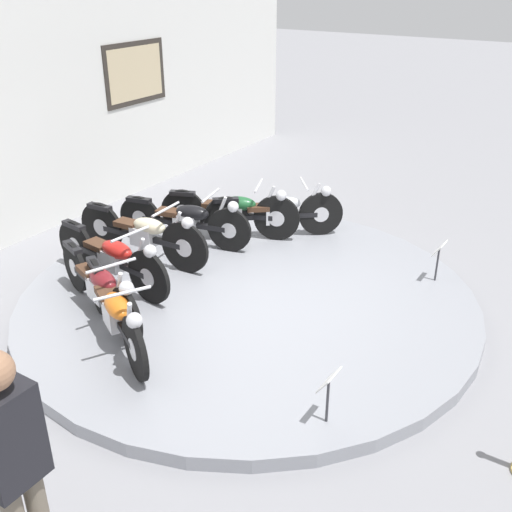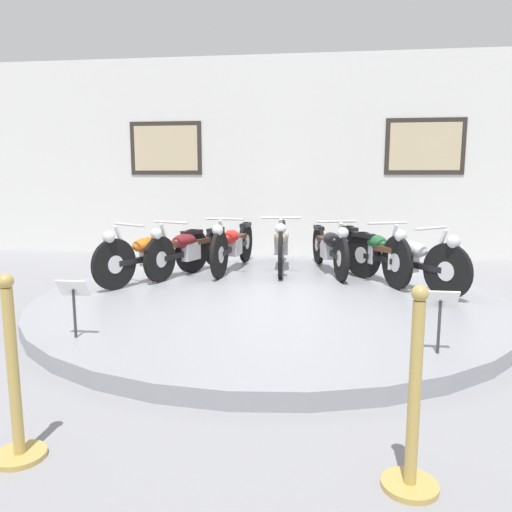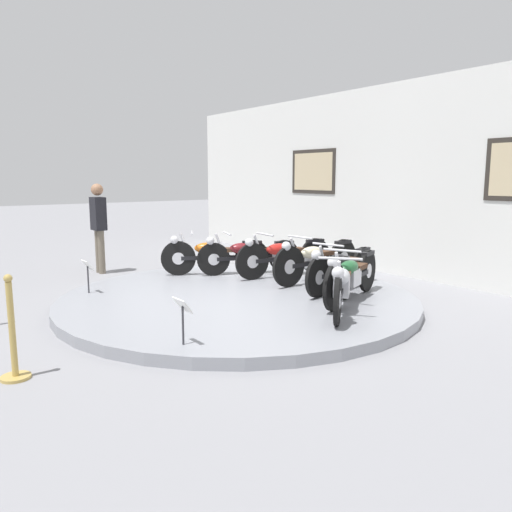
{
  "view_description": "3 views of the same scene",
  "coord_description": "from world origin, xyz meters",
  "px_view_note": "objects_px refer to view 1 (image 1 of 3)",
  "views": [
    {
      "loc": [
        -5.17,
        -3.39,
        3.64
      ],
      "look_at": [
        0.11,
        -0.04,
        0.6
      ],
      "focal_mm": 42.0,
      "sensor_mm": 36.0,
      "label": 1
    },
    {
      "loc": [
        0.57,
        -5.67,
        1.53
      ],
      "look_at": [
        -0.2,
        0.29,
        0.55
      ],
      "focal_mm": 35.0,
      "sensor_mm": 36.0,
      "label": 2
    },
    {
      "loc": [
        6.06,
        -4.24,
        1.92
      ],
      "look_at": [
        0.13,
        0.23,
        0.74
      ],
      "focal_mm": 35.0,
      "sensor_mm": 36.0,
      "label": 3
    }
  ],
  "objects_px": {
    "motorcycle_orange": "(115,311)",
    "motorcycle_maroon": "(100,285)",
    "info_placard_front_centre": "(439,253)",
    "motorcycle_red": "(112,256)",
    "motorcycle_cream": "(144,233)",
    "motorcycle_green": "(232,211)",
    "motorcycle_black": "(186,219)",
    "motorcycle_silver": "(277,212)",
    "visitor_standing": "(14,461)",
    "info_placard_front_left": "(328,386)"
  },
  "relations": [
    {
      "from": "motorcycle_orange",
      "to": "motorcycle_maroon",
      "type": "xyz_separation_m",
      "value": [
        0.32,
        0.54,
        -0.01
      ]
    },
    {
      "from": "motorcycle_maroon",
      "to": "info_placard_front_centre",
      "type": "relative_size",
      "value": 3.61
    },
    {
      "from": "motorcycle_red",
      "to": "info_placard_front_centre",
      "type": "distance_m",
      "value": 3.91
    },
    {
      "from": "motorcycle_cream",
      "to": "motorcycle_green",
      "type": "height_order",
      "value": "motorcycle_cream"
    },
    {
      "from": "motorcycle_red",
      "to": "motorcycle_black",
      "type": "distance_m",
      "value": 1.4
    },
    {
      "from": "motorcycle_red",
      "to": "motorcycle_silver",
      "type": "height_order",
      "value": "motorcycle_red"
    },
    {
      "from": "motorcycle_orange",
      "to": "visitor_standing",
      "type": "relative_size",
      "value": 0.98
    },
    {
      "from": "info_placard_front_left",
      "to": "motorcycle_cream",
      "type": "bearing_deg",
      "value": 65.96
    },
    {
      "from": "motorcycle_cream",
      "to": "motorcycle_green",
      "type": "relative_size",
      "value": 1.08
    },
    {
      "from": "motorcycle_cream",
      "to": "motorcycle_silver",
      "type": "height_order",
      "value": "motorcycle_cream"
    },
    {
      "from": "motorcycle_orange",
      "to": "info_placard_front_centre",
      "type": "bearing_deg",
      "value": -36.92
    },
    {
      "from": "motorcycle_maroon",
      "to": "motorcycle_black",
      "type": "distance_m",
      "value": 2.01
    },
    {
      "from": "visitor_standing",
      "to": "info_placard_front_centre",
      "type": "bearing_deg",
      "value": -10.72
    },
    {
      "from": "motorcycle_silver",
      "to": "visitor_standing",
      "type": "distance_m",
      "value": 5.5
    },
    {
      "from": "motorcycle_maroon",
      "to": "motorcycle_green",
      "type": "xyz_separation_m",
      "value": [
        2.54,
        0.0,
        0.02
      ]
    },
    {
      "from": "motorcycle_maroon",
      "to": "visitor_standing",
      "type": "distance_m",
      "value": 3.12
    },
    {
      "from": "motorcycle_orange",
      "to": "motorcycle_green",
      "type": "distance_m",
      "value": 2.91
    },
    {
      "from": "motorcycle_red",
      "to": "info_placard_front_centre",
      "type": "bearing_deg",
      "value": -55.78
    },
    {
      "from": "motorcycle_orange",
      "to": "motorcycle_maroon",
      "type": "height_order",
      "value": "motorcycle_orange"
    },
    {
      "from": "motorcycle_orange",
      "to": "visitor_standing",
      "type": "distance_m",
      "value": 2.56
    },
    {
      "from": "motorcycle_black",
      "to": "motorcycle_green",
      "type": "height_order",
      "value": "motorcycle_green"
    },
    {
      "from": "motorcycle_silver",
      "to": "visitor_standing",
      "type": "relative_size",
      "value": 0.88
    },
    {
      "from": "motorcycle_green",
      "to": "visitor_standing",
      "type": "relative_size",
      "value": 1.05
    },
    {
      "from": "motorcycle_cream",
      "to": "motorcycle_silver",
      "type": "bearing_deg",
      "value": -33.33
    },
    {
      "from": "motorcycle_black",
      "to": "info_placard_front_left",
      "type": "height_order",
      "value": "motorcycle_black"
    },
    {
      "from": "motorcycle_orange",
      "to": "motorcycle_green",
      "type": "bearing_deg",
      "value": 10.75
    },
    {
      "from": "info_placard_front_left",
      "to": "motorcycle_green",
      "type": "bearing_deg",
      "value": 45.95
    },
    {
      "from": "info_placard_front_left",
      "to": "visitor_standing",
      "type": "height_order",
      "value": "visitor_standing"
    },
    {
      "from": "motorcycle_orange",
      "to": "motorcycle_red",
      "type": "xyz_separation_m",
      "value": [
        0.89,
        0.91,
        0.01
      ]
    },
    {
      "from": "motorcycle_maroon",
      "to": "motorcycle_black",
      "type": "height_order",
      "value": "motorcycle_black"
    },
    {
      "from": "info_placard_front_left",
      "to": "motorcycle_maroon",
      "type": "bearing_deg",
      "value": 85.35
    },
    {
      "from": "motorcycle_black",
      "to": "visitor_standing",
      "type": "bearing_deg",
      "value": -153.04
    },
    {
      "from": "motorcycle_maroon",
      "to": "motorcycle_green",
      "type": "relative_size",
      "value": 0.98
    },
    {
      "from": "info_placard_front_centre",
      "to": "motorcycle_red",
      "type": "bearing_deg",
      "value": 124.22
    },
    {
      "from": "motorcycle_cream",
      "to": "motorcycle_black",
      "type": "distance_m",
      "value": 0.72
    },
    {
      "from": "motorcycle_orange",
      "to": "motorcycle_black",
      "type": "bearing_deg",
      "value": 21.73
    },
    {
      "from": "motorcycle_black",
      "to": "motorcycle_maroon",
      "type": "bearing_deg",
      "value": -169.25
    },
    {
      "from": "motorcycle_orange",
      "to": "motorcycle_red",
      "type": "bearing_deg",
      "value": 45.85
    },
    {
      "from": "motorcycle_maroon",
      "to": "motorcycle_black",
      "type": "relative_size",
      "value": 0.96
    },
    {
      "from": "motorcycle_silver",
      "to": "motorcycle_green",
      "type": "bearing_deg",
      "value": 121.11
    },
    {
      "from": "motorcycle_orange",
      "to": "info_placard_front_left",
      "type": "height_order",
      "value": "motorcycle_orange"
    },
    {
      "from": "visitor_standing",
      "to": "info_placard_front_left",
      "type": "bearing_deg",
      "value": -24.05
    },
    {
      "from": "motorcycle_cream",
      "to": "motorcycle_maroon",
      "type": "bearing_deg",
      "value": -158.09
    },
    {
      "from": "motorcycle_red",
      "to": "motorcycle_cream",
      "type": "xyz_separation_m",
      "value": [
        0.7,
        0.14,
        0.01
      ]
    },
    {
      "from": "motorcycle_green",
      "to": "motorcycle_orange",
      "type": "bearing_deg",
      "value": -169.25
    },
    {
      "from": "motorcycle_silver",
      "to": "motorcycle_maroon",
      "type": "bearing_deg",
      "value": 169.41
    },
    {
      "from": "motorcycle_cream",
      "to": "info_placard_front_left",
      "type": "xyz_separation_m",
      "value": [
        -1.5,
        -3.37,
        -0.03
      ]
    },
    {
      "from": "motorcycle_silver",
      "to": "motorcycle_black",
      "type": "bearing_deg",
      "value": 134.35
    },
    {
      "from": "motorcycle_maroon",
      "to": "motorcycle_black",
      "type": "bearing_deg",
      "value": 10.75
    },
    {
      "from": "motorcycle_orange",
      "to": "motorcycle_silver",
      "type": "height_order",
      "value": "motorcycle_silver"
    }
  ]
}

